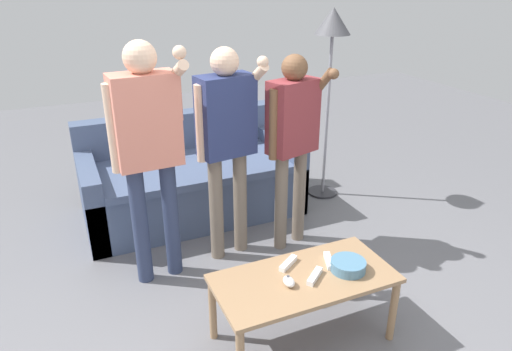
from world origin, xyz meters
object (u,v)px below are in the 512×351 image
object	(u,v)px
game_remote_wand_spare	(329,261)
game_remote_nunchuk	(289,282)
snack_bowl	(348,266)
coffee_table	(304,285)
game_remote_wand_near	(288,263)
player_center	(227,132)
game_remote_wand_far	(315,276)
player_left	(148,139)
couch	(190,180)
floor_lamp	(332,39)
player_right	(293,131)

from	to	relation	value
game_remote_wand_spare	game_remote_nunchuk	bearing A→B (deg)	-163.21
snack_bowl	game_remote_nunchuk	world-z (taller)	snack_bowl
coffee_table	game_remote_wand_near	size ratio (longest dim) A/B	6.74
player_center	game_remote_wand_far	bearing A→B (deg)	-84.42
game_remote_nunchuk	player_left	bearing A→B (deg)	116.97
couch	floor_lamp	distance (m)	1.72
player_center	player_left	bearing A→B (deg)	-171.76
coffee_table	game_remote_nunchuk	size ratio (longest dim) A/B	11.42
floor_lamp	player_right	bearing A→B (deg)	-136.79
couch	snack_bowl	distance (m)	1.91
player_left	couch	bearing A→B (deg)	60.93
snack_bowl	game_remote_wand_far	world-z (taller)	snack_bowl
coffee_table	game_remote_wand_near	world-z (taller)	game_remote_wand_near
game_remote_nunchuk	player_right	size ratio (longest dim) A/B	0.06
couch	game_remote_wand_spare	world-z (taller)	couch
couch	player_right	xyz separation A→B (m)	(0.55, -0.85, 0.63)
floor_lamp	game_remote_wand_near	xyz separation A→B (m)	(-1.17, -1.50, -1.00)
player_right	game_remote_nunchuk	bearing A→B (deg)	-118.21
snack_bowl	floor_lamp	bearing A→B (deg)	62.35
couch	snack_bowl	bearing A→B (deg)	-78.46
player_left	player_right	size ratio (longest dim) A/B	1.10
coffee_table	game_remote_wand_far	size ratio (longest dim) A/B	6.95
floor_lamp	game_remote_wand_far	size ratio (longest dim) A/B	11.80
player_right	game_remote_wand_spare	world-z (taller)	player_right
snack_bowl	game_remote_wand_near	world-z (taller)	snack_bowl
coffee_table	player_right	xyz separation A→B (m)	(0.42, 0.97, 0.55)
snack_bowl	game_remote_wand_spare	world-z (taller)	snack_bowl
floor_lamp	couch	bearing A→B (deg)	171.71
game_remote_nunchuk	game_remote_wand_far	bearing A→B (deg)	-1.24
snack_bowl	player_center	world-z (taller)	player_center
couch	game_remote_wand_near	size ratio (longest dim) A/B	12.21
coffee_table	game_remote_wand_near	xyz separation A→B (m)	(-0.03, 0.13, 0.07)
player_center	game_remote_wand_spare	world-z (taller)	player_center
player_center	game_remote_wand_near	xyz separation A→B (m)	(0.03, -0.89, -0.52)
snack_bowl	player_left	xyz separation A→B (m)	(-0.87, 0.99, 0.56)
coffee_table	player_left	size ratio (longest dim) A/B	0.62
couch	game_remote_nunchuk	xyz separation A→B (m)	(0.01, -1.85, 0.16)
couch	coffee_table	distance (m)	1.82
player_left	game_remote_wand_far	size ratio (longest dim) A/B	11.18
player_right	game_remote_wand_near	bearing A→B (deg)	-118.57
couch	game_remote_wand_spare	size ratio (longest dim) A/B	11.87
player_left	player_center	distance (m)	0.56
couch	player_center	distance (m)	1.04
couch	snack_bowl	world-z (taller)	couch
player_center	player_right	distance (m)	0.49
game_remote_wand_far	game_remote_wand_spare	size ratio (longest dim) A/B	0.94
floor_lamp	game_remote_wand_spare	distance (m)	2.09
couch	player_left	bearing A→B (deg)	-119.07
snack_bowl	game_remote_wand_near	size ratio (longest dim) A/B	1.33
player_left	player_center	world-z (taller)	player_left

